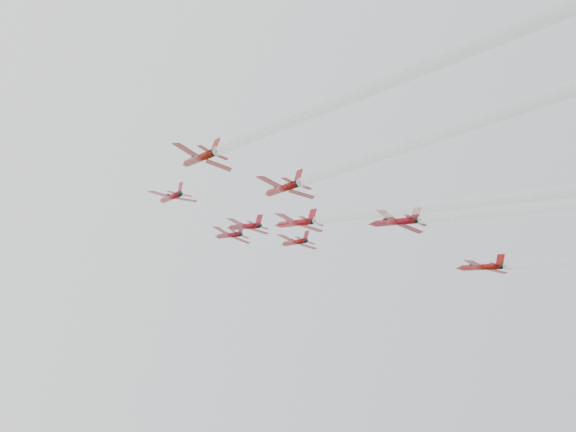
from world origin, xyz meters
TOP-DOWN VIEW (x-y plane):
  - jet_lead at (2.78, 28.35)m, footprint 9.03×12.00m
  - jet_row2_left at (-17.23, 14.27)m, footprint 9.26×12.29m
  - jet_row2_center at (-0.39, 16.55)m, footprint 9.38×12.45m
  - jet_row2_right at (10.19, 14.99)m, footprint 8.73×11.59m
  - jet_center at (1.21, -41.64)m, footprint 9.82×97.34m
  - jet_rear_farleft at (-25.44, -55.26)m, footprint 9.58×95.01m
  - jet_rear_left at (-11.79, -56.76)m, footprint 9.72×96.38m

SIDE VIEW (x-z plane):
  - jet_rear_left at x=-11.79m, z-range 95.95..140.49m
  - jet_rear_farleft at x=-25.44m, z-range 96.95..140.85m
  - jet_center at x=1.21m, z-range 102.57..147.56m
  - jet_row2_left at x=-17.23m, z-range 147.27..153.61m
  - jet_row2_right at x=10.19m, z-range 147.77..153.74m
  - jet_row2_center at x=-0.39m, z-range 148.26..154.68m
  - jet_lead at x=2.78m, z-range 153.71..159.90m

